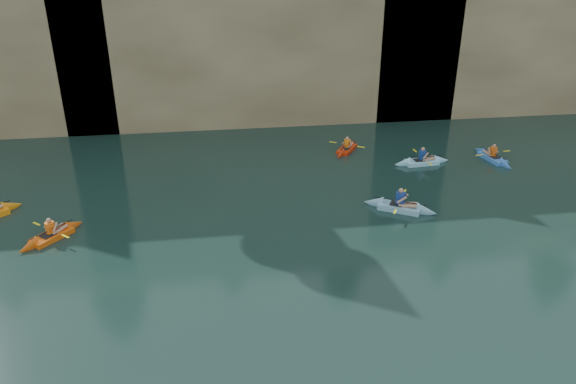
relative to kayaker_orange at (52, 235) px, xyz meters
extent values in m
plane|color=black|center=(8.06, -9.01, -0.14)|extent=(160.00, 160.00, 0.00)
cube|color=tan|center=(8.06, 20.99, 5.86)|extent=(70.00, 16.00, 12.00)
cube|color=tan|center=(10.06, 13.59, 5.56)|extent=(24.00, 2.40, 11.40)
cube|color=tan|center=(30.06, 13.59, 4.78)|extent=(26.00, 2.40, 9.84)
cube|color=black|center=(4.06, 12.94, 1.46)|extent=(3.50, 1.00, 3.20)
cube|color=black|center=(18.06, 12.94, 2.11)|extent=(5.00, 1.00, 4.50)
cube|color=#E85B0E|center=(0.00, 0.00, -0.01)|extent=(2.08, 2.23, 0.25)
cone|color=#E85B0E|center=(0.72, 0.83, -0.01)|extent=(1.07, 1.08, 0.70)
cone|color=#E85B0E|center=(-0.72, -0.83, -0.01)|extent=(1.07, 1.08, 0.70)
cube|color=black|center=(-0.10, -0.11, 0.08)|extent=(0.69, 0.70, 0.04)
cube|color=orange|center=(0.00, 0.00, 0.35)|extent=(0.36, 0.37, 0.47)
sphere|color=tan|center=(0.00, 0.00, 0.69)|extent=(0.20, 0.20, 0.20)
cylinder|color=black|center=(0.00, 0.00, 0.25)|extent=(1.38, 1.57, 0.04)
cube|color=#FFF215|center=(-0.70, 0.61, 0.25)|extent=(0.37, 0.34, 0.02)
cube|color=#FFF215|center=(0.70, -0.61, 0.25)|extent=(0.37, 0.34, 0.02)
cube|color=#7DB4D2|center=(14.76, 0.53, 0.00)|extent=(2.61, 1.95, 0.29)
cone|color=#7DB4D2|center=(15.80, -0.05, 0.00)|extent=(1.16, 1.12, 0.78)
cone|color=#7DB4D2|center=(13.71, 1.12, 0.00)|extent=(1.16, 1.12, 0.78)
cube|color=black|center=(14.62, 0.61, 0.12)|extent=(0.72, 0.70, 0.04)
cube|color=navy|center=(14.76, 0.53, 0.42)|extent=(0.42, 0.38, 0.52)
sphere|color=tan|center=(14.76, 0.53, 0.80)|extent=(0.22, 0.22, 0.22)
cylinder|color=black|center=(14.76, 0.53, 0.29)|extent=(2.04, 1.17, 0.04)
cube|color=#FFF215|center=(15.27, 1.46, 0.29)|extent=(0.28, 0.41, 0.02)
cube|color=#FFF215|center=(14.24, -0.39, 0.29)|extent=(0.28, 0.41, 0.02)
cube|color=red|center=(14.07, 7.88, -0.03)|extent=(1.77, 2.18, 0.23)
cone|color=red|center=(14.64, 8.73, -0.03)|extent=(0.96, 0.99, 0.63)
cone|color=red|center=(13.49, 7.02, -0.03)|extent=(0.96, 0.99, 0.63)
cube|color=black|center=(13.98, 7.75, 0.06)|extent=(0.63, 0.68, 0.04)
cube|color=orange|center=(14.07, 7.88, 0.30)|extent=(0.31, 0.34, 0.42)
sphere|color=tan|center=(14.07, 7.88, 0.61)|extent=(0.18, 0.18, 0.18)
cylinder|color=black|center=(14.07, 7.88, 0.23)|extent=(1.07, 1.57, 0.04)
cube|color=#FFF215|center=(13.38, 8.34, 0.23)|extent=(0.39, 0.30, 0.02)
cube|color=#FFF215|center=(14.76, 7.41, 0.23)|extent=(0.39, 0.30, 0.02)
cube|color=#93DDF6|center=(17.57, 5.46, -0.01)|extent=(2.42, 0.91, 0.26)
cone|color=#93DDF6|center=(18.68, 5.54, -0.01)|extent=(0.89, 0.77, 0.71)
cone|color=#93DDF6|center=(16.45, 5.38, -0.01)|extent=(0.89, 0.77, 0.71)
cube|color=black|center=(17.42, 5.45, 0.09)|extent=(0.58, 0.48, 0.04)
cube|color=navy|center=(17.57, 5.46, 0.36)|extent=(0.34, 0.23, 0.47)
sphere|color=tan|center=(17.57, 5.46, 0.70)|extent=(0.20, 0.20, 0.20)
cylinder|color=black|center=(17.57, 5.46, 0.26)|extent=(2.09, 0.19, 0.04)
cube|color=#FFF215|center=(17.50, 6.41, 0.26)|extent=(0.11, 0.42, 0.02)
cube|color=#FFF215|center=(17.64, 4.52, 0.26)|extent=(0.11, 0.42, 0.02)
cube|color=#3F80D9|center=(21.56, 5.52, -0.02)|extent=(1.17, 2.50, 0.25)
cone|color=#3F80D9|center=(21.33, 6.63, -0.02)|extent=(0.83, 0.97, 0.67)
cone|color=#3F80D9|center=(21.79, 4.41, -0.02)|extent=(0.83, 0.97, 0.67)
cube|color=black|center=(21.59, 5.37, 0.07)|extent=(0.52, 0.62, 0.04)
cube|color=orange|center=(21.56, 5.52, 0.33)|extent=(0.25, 0.34, 0.45)
sphere|color=tan|center=(21.56, 5.52, 0.66)|extent=(0.19, 0.19, 0.19)
cylinder|color=black|center=(21.56, 5.52, 0.24)|extent=(0.43, 1.95, 0.04)
cube|color=#FFF215|center=(20.68, 5.34, 0.24)|extent=(0.43, 0.16, 0.02)
cube|color=#FFF215|center=(22.43, 5.70, 0.24)|extent=(0.43, 0.16, 0.02)
cone|color=orange|center=(-2.37, 2.95, 0.00)|extent=(1.20, 1.19, 0.79)
camera|label=1|loc=(6.82, -20.80, 11.41)|focal=35.00mm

